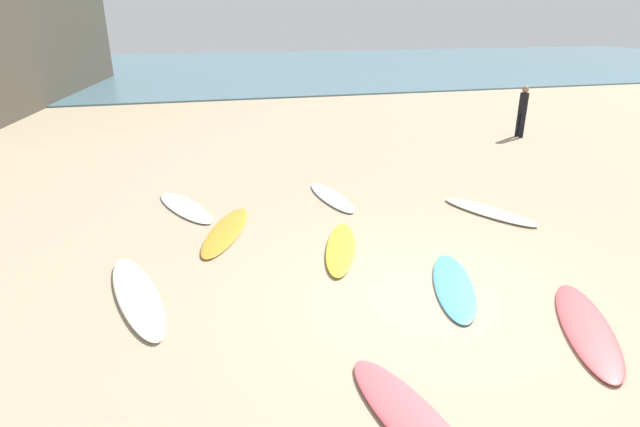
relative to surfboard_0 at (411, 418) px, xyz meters
The scene contains 12 objects.
ground_plane 2.33m from the surfboard_0, 58.19° to the left, with size 120.00×120.00×0.00m, color tan.
ocean_water 41.67m from the surfboard_0, 88.31° to the left, with size 120.00×40.00×0.08m, color slate.
surfboard_0 is the anchor object (origin of this frame).
surfboard_1 4.18m from the surfboard_0, 130.15° to the left, with size 0.54×2.57×0.08m, color silver.
surfboard_2 6.95m from the surfboard_0, 106.14° to the left, with size 0.58×2.27×0.06m, color white.
surfboard_3 2.82m from the surfboard_0, 51.67° to the left, with size 0.56×2.04×0.06m, color #4E9CD2.
surfboard_4 6.16m from the surfboard_0, 49.65° to the left, with size 0.55×2.09×0.08m, color silver.
surfboard_5 6.54m from the surfboard_0, 79.55° to the left, with size 0.50×2.10×0.07m, color white.
surfboard_6 5.32m from the surfboard_0, 103.52° to the left, with size 0.56×2.37×0.07m, color orange.
surfboard_7 3.92m from the surfboard_0, 81.81° to the left, with size 0.49×2.15×0.09m, color yellow.
surfboard_8 2.92m from the surfboard_0, 15.77° to the left, with size 0.59×2.21×0.07m, color #D84A4D.
beachgoer_near 14.05m from the surfboard_0, 49.46° to the left, with size 0.30×0.34×1.68m.
Camera 1 is at (-3.12, -5.36, 3.64)m, focal length 27.82 mm.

